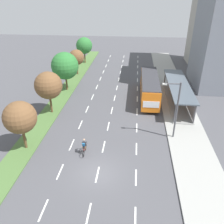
{
  "coord_description": "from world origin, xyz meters",
  "views": [
    {
      "loc": [
        2.95,
        -15.77,
        14.84
      ],
      "look_at": [
        0.3,
        9.66,
        1.2
      ],
      "focal_mm": 36.76,
      "sensor_mm": 36.0,
      "label": 1
    }
  ],
  "objects_px": {
    "cyclist": "(84,147)",
    "streetlight": "(176,107)",
    "median_tree_third": "(65,66)",
    "median_tree_fifth": "(84,46)",
    "median_tree_fourth": "(76,57)",
    "bus_shelter": "(180,91)",
    "bus": "(150,86)",
    "median_tree_nearest": "(20,118)",
    "median_tree_second": "(48,85)"
  },
  "relations": [
    {
      "from": "cyclist",
      "to": "streetlight",
      "type": "distance_m",
      "value": 10.44
    },
    {
      "from": "median_tree_third",
      "to": "median_tree_fifth",
      "type": "xyz_separation_m",
      "value": [
        -0.31,
        16.04,
        -0.19
      ]
    },
    {
      "from": "cyclist",
      "to": "streetlight",
      "type": "xyz_separation_m",
      "value": [
        9.22,
        3.8,
        3.1
      ]
    },
    {
      "from": "median_tree_fourth",
      "to": "median_tree_fifth",
      "type": "xyz_separation_m",
      "value": [
        -0.17,
        8.02,
        0.53
      ]
    },
    {
      "from": "bus_shelter",
      "to": "cyclist",
      "type": "distance_m",
      "value": 17.39
    },
    {
      "from": "bus",
      "to": "median_tree_third",
      "type": "distance_m",
      "value": 13.74
    },
    {
      "from": "median_tree_nearest",
      "to": "median_tree_fifth",
      "type": "height_order",
      "value": "median_tree_fifth"
    },
    {
      "from": "median_tree_third",
      "to": "streetlight",
      "type": "xyz_separation_m",
      "value": [
        15.62,
        -12.44,
        -0.27
      ]
    },
    {
      "from": "bus",
      "to": "median_tree_third",
      "type": "bearing_deg",
      "value": 172.14
    },
    {
      "from": "bus",
      "to": "median_tree_third",
      "type": "relative_size",
      "value": 1.82
    },
    {
      "from": "streetlight",
      "to": "median_tree_fourth",
      "type": "bearing_deg",
      "value": 127.61
    },
    {
      "from": "median_tree_third",
      "to": "bus_shelter",
      "type": "bearing_deg",
      "value": -9.92
    },
    {
      "from": "median_tree_fifth",
      "to": "streetlight",
      "type": "distance_m",
      "value": 32.64
    },
    {
      "from": "bus_shelter",
      "to": "median_tree_third",
      "type": "bearing_deg",
      "value": 170.08
    },
    {
      "from": "median_tree_nearest",
      "to": "median_tree_third",
      "type": "relative_size",
      "value": 0.85
    },
    {
      "from": "cyclist",
      "to": "median_tree_fifth",
      "type": "bearing_deg",
      "value": 101.75
    },
    {
      "from": "streetlight",
      "to": "median_tree_fifth",
      "type": "bearing_deg",
      "value": 119.22
    },
    {
      "from": "bus_shelter",
      "to": "streetlight",
      "type": "relative_size",
      "value": 2.07
    },
    {
      "from": "bus_shelter",
      "to": "median_tree_nearest",
      "type": "bearing_deg",
      "value": -143.75
    },
    {
      "from": "median_tree_nearest",
      "to": "median_tree_second",
      "type": "xyz_separation_m",
      "value": [
        0.05,
        8.02,
        0.24
      ]
    },
    {
      "from": "median_tree_nearest",
      "to": "median_tree_fifth",
      "type": "xyz_separation_m",
      "value": [
        -0.4,
        32.09,
        0.23
      ]
    },
    {
      "from": "median_tree_fifth",
      "to": "median_tree_third",
      "type": "bearing_deg",
      "value": -88.89
    },
    {
      "from": "bus",
      "to": "streetlight",
      "type": "bearing_deg",
      "value": -78.42
    },
    {
      "from": "cyclist",
      "to": "median_tree_fifth",
      "type": "relative_size",
      "value": 0.32
    },
    {
      "from": "bus_shelter",
      "to": "cyclist",
      "type": "relative_size",
      "value": 7.39
    },
    {
      "from": "median_tree_nearest",
      "to": "streetlight",
      "type": "bearing_deg",
      "value": 13.05
    },
    {
      "from": "median_tree_nearest",
      "to": "median_tree_fifth",
      "type": "distance_m",
      "value": 32.09
    },
    {
      "from": "median_tree_second",
      "to": "cyclist",
      "type": "bearing_deg",
      "value": -52.68
    },
    {
      "from": "bus",
      "to": "median_tree_fifth",
      "type": "relative_size",
      "value": 2.0
    },
    {
      "from": "median_tree_second",
      "to": "median_tree_fifth",
      "type": "height_order",
      "value": "median_tree_second"
    },
    {
      "from": "cyclist",
      "to": "median_tree_nearest",
      "type": "distance_m",
      "value": 6.98
    },
    {
      "from": "bus",
      "to": "median_tree_second",
      "type": "distance_m",
      "value": 14.8
    },
    {
      "from": "median_tree_nearest",
      "to": "streetlight",
      "type": "xyz_separation_m",
      "value": [
        15.54,
        3.6,
        0.15
      ]
    },
    {
      "from": "cyclist",
      "to": "median_tree_second",
      "type": "xyz_separation_m",
      "value": [
        -6.27,
        8.22,
        3.19
      ]
    },
    {
      "from": "median_tree_second",
      "to": "median_tree_third",
      "type": "bearing_deg",
      "value": 90.98
    },
    {
      "from": "bus",
      "to": "streetlight",
      "type": "height_order",
      "value": "streetlight"
    },
    {
      "from": "bus",
      "to": "median_tree_fourth",
      "type": "bearing_deg",
      "value": 144.0
    },
    {
      "from": "bus",
      "to": "median_tree_second",
      "type": "relative_size",
      "value": 2.0
    },
    {
      "from": "bus_shelter",
      "to": "median_tree_nearest",
      "type": "height_order",
      "value": "median_tree_nearest"
    },
    {
      "from": "cyclist",
      "to": "median_tree_nearest",
      "type": "xyz_separation_m",
      "value": [
        -6.32,
        0.2,
        2.95
      ]
    },
    {
      "from": "median_tree_second",
      "to": "bus",
      "type": "bearing_deg",
      "value": 24.84
    },
    {
      "from": "median_tree_fifth",
      "to": "median_tree_fourth",
      "type": "bearing_deg",
      "value": -88.8
    },
    {
      "from": "median_tree_third",
      "to": "median_tree_fourth",
      "type": "relative_size",
      "value": 1.3
    },
    {
      "from": "median_tree_third",
      "to": "median_tree_fourth",
      "type": "bearing_deg",
      "value": 91.01
    },
    {
      "from": "bus_shelter",
      "to": "streetlight",
      "type": "distance_m",
      "value": 9.79
    },
    {
      "from": "median_tree_fifth",
      "to": "streetlight",
      "type": "height_order",
      "value": "streetlight"
    },
    {
      "from": "bus_shelter",
      "to": "median_tree_third",
      "type": "relative_size",
      "value": 2.16
    },
    {
      "from": "streetlight",
      "to": "bus",
      "type": "bearing_deg",
      "value": 101.58
    },
    {
      "from": "cyclist",
      "to": "median_tree_third",
      "type": "distance_m",
      "value": 17.78
    },
    {
      "from": "bus_shelter",
      "to": "median_tree_third",
      "type": "height_order",
      "value": "median_tree_third"
    }
  ]
}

